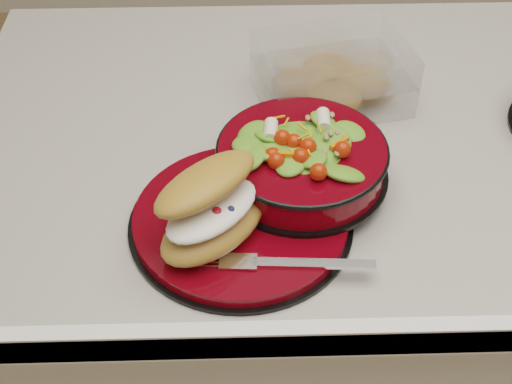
{
  "coord_description": "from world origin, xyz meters",
  "views": [
    {
      "loc": [
        -0.2,
        -0.83,
        1.55
      ],
      "look_at": [
        -0.18,
        -0.18,
        0.94
      ],
      "focal_mm": 50.0,
      "sensor_mm": 36.0,
      "label": 1
    }
  ],
  "objects_px": {
    "salad_bowl": "(302,155)",
    "pastry_box": "(332,76)",
    "island_counter": "(348,311)",
    "dinner_plate": "(241,221)",
    "fork": "(291,263)",
    "croissant": "(212,209)"
  },
  "relations": [
    {
      "from": "island_counter",
      "to": "salad_bowl",
      "type": "xyz_separation_m",
      "value": [
        -0.12,
        -0.13,
        0.5
      ]
    },
    {
      "from": "island_counter",
      "to": "dinner_plate",
      "type": "distance_m",
      "value": 0.54
    },
    {
      "from": "fork",
      "to": "dinner_plate",
      "type": "bearing_deg",
      "value": 38.23
    },
    {
      "from": "dinner_plate",
      "to": "croissant",
      "type": "relative_size",
      "value": 1.58
    },
    {
      "from": "island_counter",
      "to": "pastry_box",
      "type": "height_order",
      "value": "pastry_box"
    },
    {
      "from": "pastry_box",
      "to": "salad_bowl",
      "type": "bearing_deg",
      "value": -119.99
    },
    {
      "from": "dinner_plate",
      "to": "pastry_box",
      "type": "distance_m",
      "value": 0.31
    },
    {
      "from": "island_counter",
      "to": "croissant",
      "type": "bearing_deg",
      "value": -135.33
    },
    {
      "from": "island_counter",
      "to": "fork",
      "type": "relative_size",
      "value": 6.72
    },
    {
      "from": "croissant",
      "to": "salad_bowl",
      "type": "bearing_deg",
      "value": -3.13
    },
    {
      "from": "island_counter",
      "to": "fork",
      "type": "height_order",
      "value": "fork"
    },
    {
      "from": "island_counter",
      "to": "salad_bowl",
      "type": "relative_size",
      "value": 5.37
    },
    {
      "from": "island_counter",
      "to": "croissant",
      "type": "height_order",
      "value": "croissant"
    },
    {
      "from": "salad_bowl",
      "to": "pastry_box",
      "type": "xyz_separation_m",
      "value": [
        0.06,
        0.2,
        -0.01
      ]
    },
    {
      "from": "salad_bowl",
      "to": "croissant",
      "type": "xyz_separation_m",
      "value": [
        -0.11,
        -0.11,
        0.01
      ]
    },
    {
      "from": "dinner_plate",
      "to": "croissant",
      "type": "bearing_deg",
      "value": -135.88
    },
    {
      "from": "salad_bowl",
      "to": "fork",
      "type": "xyz_separation_m",
      "value": [
        -0.02,
        -0.16,
        -0.03
      ]
    },
    {
      "from": "croissant",
      "to": "fork",
      "type": "bearing_deg",
      "value": -74.35
    },
    {
      "from": "salad_bowl",
      "to": "dinner_plate",
      "type": "bearing_deg",
      "value": -137.94
    },
    {
      "from": "fork",
      "to": "pastry_box",
      "type": "bearing_deg",
      "value": -9.94
    },
    {
      "from": "croissant",
      "to": "pastry_box",
      "type": "xyz_separation_m",
      "value": [
        0.18,
        0.31,
        -0.02
      ]
    },
    {
      "from": "island_counter",
      "to": "dinner_plate",
      "type": "height_order",
      "value": "dinner_plate"
    }
  ]
}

